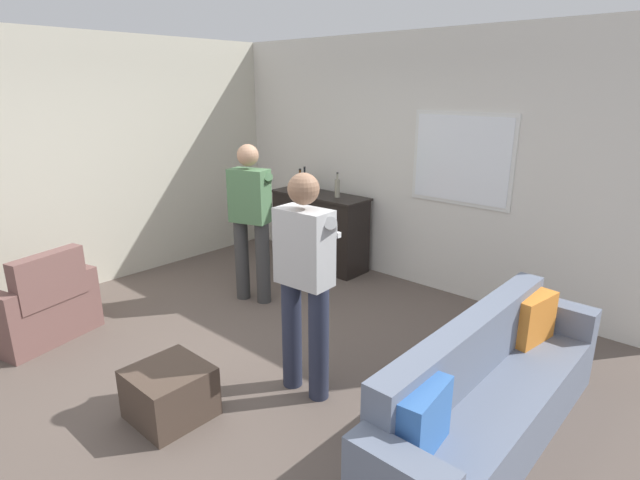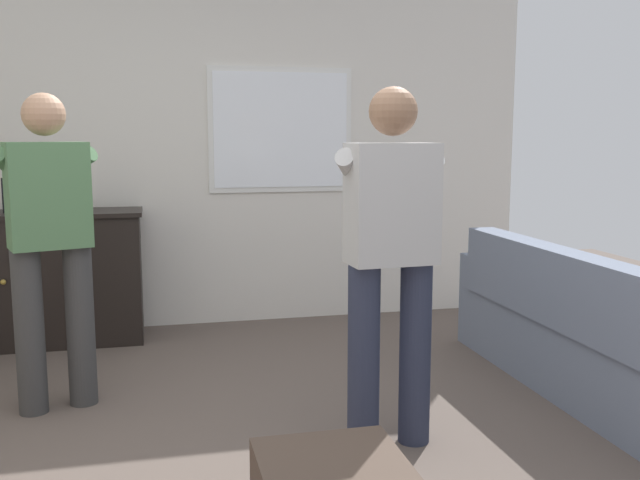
{
  "view_description": "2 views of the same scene",
  "coord_description": "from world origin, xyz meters",
  "px_view_note": "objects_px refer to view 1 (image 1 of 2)",
  "views": [
    {
      "loc": [
        2.99,
        -2.25,
        2.24
      ],
      "look_at": [
        0.4,
        0.64,
        1.03
      ],
      "focal_mm": 28.0,
      "sensor_mm": 36.0,
      "label": 1
    },
    {
      "loc": [
        -0.37,
        -2.92,
        1.46
      ],
      "look_at": [
        0.49,
        0.72,
        0.91
      ],
      "focal_mm": 40.0,
      "sensor_mm": 36.0,
      "label": 2
    }
  ],
  "objects_px": {
    "bottle_wine_green": "(305,182)",
    "person_standing_right": "(305,276)",
    "couch": "(489,400)",
    "bottle_spirits_clear": "(337,188)",
    "ottoman": "(170,393)",
    "person_standing_left": "(251,216)",
    "sideboard_cabinet": "(320,230)",
    "armchair": "(39,308)",
    "bottle_liquor_amber": "(300,182)"
  },
  "relations": [
    {
      "from": "couch",
      "to": "sideboard_cabinet",
      "type": "distance_m",
      "value": 3.56
    },
    {
      "from": "couch",
      "to": "person_standing_right",
      "type": "bearing_deg",
      "value": -165.19
    },
    {
      "from": "ottoman",
      "to": "person_standing_left",
      "type": "distance_m",
      "value": 2.18
    },
    {
      "from": "person_standing_right",
      "to": "sideboard_cabinet",
      "type": "bearing_deg",
      "value": 129.87
    },
    {
      "from": "bottle_wine_green",
      "to": "bottle_spirits_clear",
      "type": "distance_m",
      "value": 0.53
    },
    {
      "from": "bottle_wine_green",
      "to": "person_standing_left",
      "type": "relative_size",
      "value": 0.19
    },
    {
      "from": "armchair",
      "to": "sideboard_cabinet",
      "type": "relative_size",
      "value": 0.77
    },
    {
      "from": "couch",
      "to": "bottle_spirits_clear",
      "type": "relative_size",
      "value": 7.86
    },
    {
      "from": "ottoman",
      "to": "person_standing_right",
      "type": "relative_size",
      "value": 0.3
    },
    {
      "from": "couch",
      "to": "bottle_spirits_clear",
      "type": "xyz_separation_m",
      "value": [
        -2.78,
        1.8,
        0.73
      ]
    },
    {
      "from": "sideboard_cabinet",
      "to": "bottle_spirits_clear",
      "type": "bearing_deg",
      "value": -0.74
    },
    {
      "from": "bottle_spirits_clear",
      "to": "person_standing_left",
      "type": "height_order",
      "value": "person_standing_left"
    },
    {
      "from": "armchair",
      "to": "bottle_spirits_clear",
      "type": "xyz_separation_m",
      "value": [
        0.89,
        3.16,
        0.77
      ]
    },
    {
      "from": "sideboard_cabinet",
      "to": "bottle_spirits_clear",
      "type": "height_order",
      "value": "bottle_spirits_clear"
    },
    {
      "from": "armchair",
      "to": "bottle_spirits_clear",
      "type": "bearing_deg",
      "value": 74.22
    },
    {
      "from": "person_standing_left",
      "to": "person_standing_right",
      "type": "xyz_separation_m",
      "value": [
        1.59,
        -0.85,
        0.0
      ]
    },
    {
      "from": "bottle_liquor_amber",
      "to": "ottoman",
      "type": "distance_m",
      "value": 3.53
    },
    {
      "from": "sideboard_cabinet",
      "to": "person_standing_right",
      "type": "distance_m",
      "value": 2.83
    },
    {
      "from": "bottle_liquor_amber",
      "to": "ottoman",
      "type": "xyz_separation_m",
      "value": [
        1.63,
        -3.01,
        -0.86
      ]
    },
    {
      "from": "person_standing_left",
      "to": "sideboard_cabinet",
      "type": "bearing_deg",
      "value": 98.71
    },
    {
      "from": "bottle_spirits_clear",
      "to": "bottle_liquor_amber",
      "type": "bearing_deg",
      "value": 179.65
    },
    {
      "from": "bottle_wine_green",
      "to": "ottoman",
      "type": "xyz_separation_m",
      "value": [
        1.53,
        -2.99,
        -0.88
      ]
    },
    {
      "from": "sideboard_cabinet",
      "to": "ottoman",
      "type": "bearing_deg",
      "value": -66.7
    },
    {
      "from": "armchair",
      "to": "ottoman",
      "type": "relative_size",
      "value": 2.01
    },
    {
      "from": "ottoman",
      "to": "sideboard_cabinet",
      "type": "bearing_deg",
      "value": 113.3
    },
    {
      "from": "sideboard_cabinet",
      "to": "bottle_liquor_amber",
      "type": "relative_size",
      "value": 4.65
    },
    {
      "from": "bottle_wine_green",
      "to": "ottoman",
      "type": "height_order",
      "value": "bottle_wine_green"
    },
    {
      "from": "sideboard_cabinet",
      "to": "ottoman",
      "type": "height_order",
      "value": "sideboard_cabinet"
    },
    {
      "from": "bottle_liquor_amber",
      "to": "couch",
      "type": "bearing_deg",
      "value": -27.89
    },
    {
      "from": "person_standing_right",
      "to": "armchair",
      "type": "bearing_deg",
      "value": -156.84
    },
    {
      "from": "couch",
      "to": "bottle_liquor_amber",
      "type": "height_order",
      "value": "bottle_liquor_amber"
    },
    {
      "from": "bottle_spirits_clear",
      "to": "person_standing_left",
      "type": "bearing_deg",
      "value": -94.03
    },
    {
      "from": "couch",
      "to": "bottle_spirits_clear",
      "type": "distance_m",
      "value": 3.39
    },
    {
      "from": "couch",
      "to": "bottle_wine_green",
      "type": "xyz_separation_m",
      "value": [
        -3.31,
        1.78,
        0.74
      ]
    },
    {
      "from": "bottle_wine_green",
      "to": "person_standing_left",
      "type": "bearing_deg",
      "value": -71.07
    },
    {
      "from": "sideboard_cabinet",
      "to": "bottle_wine_green",
      "type": "height_order",
      "value": "bottle_wine_green"
    },
    {
      "from": "armchair",
      "to": "ottoman",
      "type": "height_order",
      "value": "armchair"
    },
    {
      "from": "bottle_liquor_amber",
      "to": "person_standing_right",
      "type": "bearing_deg",
      "value": -45.21
    },
    {
      "from": "bottle_wine_green",
      "to": "bottle_liquor_amber",
      "type": "distance_m",
      "value": 0.1
    },
    {
      "from": "couch",
      "to": "armchair",
      "type": "xyz_separation_m",
      "value": [
        -3.68,
        -1.36,
        -0.04
      ]
    },
    {
      "from": "person_standing_left",
      "to": "ottoman",
      "type": "bearing_deg",
      "value": -57.45
    },
    {
      "from": "bottle_wine_green",
      "to": "bottle_spirits_clear",
      "type": "relative_size",
      "value": 1.04
    },
    {
      "from": "bottle_liquor_amber",
      "to": "person_standing_right",
      "type": "xyz_separation_m",
      "value": [
        2.13,
        -2.14,
        -0.11
      ]
    },
    {
      "from": "bottle_wine_green",
      "to": "person_standing_right",
      "type": "distance_m",
      "value": 2.94
    },
    {
      "from": "bottle_spirits_clear",
      "to": "armchair",
      "type": "bearing_deg",
      "value": -105.78
    },
    {
      "from": "sideboard_cabinet",
      "to": "person_standing_left",
      "type": "height_order",
      "value": "person_standing_left"
    },
    {
      "from": "armchair",
      "to": "bottle_liquor_amber",
      "type": "height_order",
      "value": "bottle_liquor_amber"
    },
    {
      "from": "armchair",
      "to": "bottle_liquor_amber",
      "type": "xyz_separation_m",
      "value": [
        0.27,
        3.17,
        0.76
      ]
    },
    {
      "from": "couch",
      "to": "ottoman",
      "type": "xyz_separation_m",
      "value": [
        -1.77,
        -1.21,
        -0.14
      ]
    },
    {
      "from": "ottoman",
      "to": "bottle_wine_green",
      "type": "bearing_deg",
      "value": 117.16
    }
  ]
}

